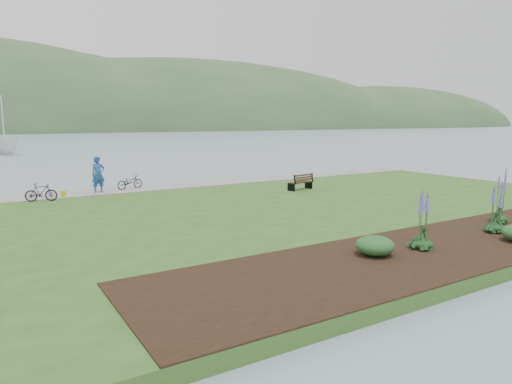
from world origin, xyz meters
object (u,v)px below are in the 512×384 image
(person, at_px, (98,172))
(bicycle_a, at_px, (130,182))
(park_bench, at_px, (301,182))
(sailboat, at_px, (6,155))

(person, xyz_separation_m, bicycle_a, (1.83, 0.55, -0.74))
(park_bench, distance_m, bicycle_a, 9.75)
(person, height_order, bicycle_a, person)
(park_bench, xyz_separation_m, person, (-9.96, 4.82, 0.69))
(bicycle_a, distance_m, sailboat, 39.07)
(person, xyz_separation_m, sailboat, (-2.49, 39.37, -1.56))
(park_bench, xyz_separation_m, bicycle_a, (-8.13, 5.37, -0.05))
(park_bench, relative_size, sailboat, 0.07)
(park_bench, relative_size, person, 0.69)
(bicycle_a, bearing_deg, park_bench, -140.41)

